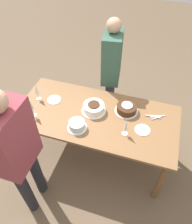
% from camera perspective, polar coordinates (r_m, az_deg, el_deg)
% --- Properties ---
extents(ground_plane, '(12.00, 12.00, 0.00)m').
position_cam_1_polar(ground_plane, '(3.00, -0.00, -10.63)').
color(ground_plane, brown).
extents(dining_table, '(1.79, 0.85, 0.75)m').
position_cam_1_polar(dining_table, '(2.49, -0.00, -2.45)').
color(dining_table, brown).
rests_on(dining_table, ground_plane).
extents(cake_center_white, '(0.27, 0.27, 0.10)m').
position_cam_1_polar(cake_center_white, '(2.42, -0.59, 1.12)').
color(cake_center_white, white).
rests_on(cake_center_white, dining_table).
extents(cake_front_chocolate, '(0.26, 0.26, 0.10)m').
position_cam_1_polar(cake_front_chocolate, '(2.45, 8.01, 0.96)').
color(cake_front_chocolate, white).
rests_on(cake_front_chocolate, dining_table).
extents(cake_back_decorated, '(0.21, 0.21, 0.09)m').
position_cam_1_polar(cake_back_decorated, '(2.27, -5.00, -3.43)').
color(cake_back_decorated, white).
rests_on(cake_back_decorated, dining_table).
extents(wine_glass_near, '(0.06, 0.06, 0.21)m').
position_cam_1_polar(wine_glass_near, '(2.60, -15.29, 5.62)').
color(wine_glass_near, silver).
rests_on(wine_glass_near, dining_table).
extents(wine_glass_far, '(0.07, 0.07, 0.23)m').
position_cam_1_polar(wine_glass_far, '(2.39, -16.60, 1.65)').
color(wine_glass_far, silver).
rests_on(wine_glass_far, dining_table).
extents(wine_glass_extra, '(0.06, 0.06, 0.21)m').
position_cam_1_polar(wine_glass_extra, '(2.15, 7.88, -3.43)').
color(wine_glass_extra, silver).
rests_on(wine_glass_extra, dining_table).
extents(dessert_plate_left, '(0.16, 0.16, 0.01)m').
position_cam_1_polar(dessert_plate_left, '(2.32, 12.04, -4.60)').
color(dessert_plate_left, white).
rests_on(dessert_plate_left, dining_table).
extents(dessert_plate_right, '(0.16, 0.16, 0.01)m').
position_cam_1_polar(dessert_plate_right, '(2.63, -10.89, 3.18)').
color(dessert_plate_right, white).
rests_on(dessert_plate_right, dining_table).
extents(fork_pile, '(0.21, 0.12, 0.01)m').
position_cam_1_polar(fork_pile, '(2.48, 15.48, -1.15)').
color(fork_pile, silver).
rests_on(fork_pile, dining_table).
extents(person_cutting, '(0.28, 0.43, 1.54)m').
position_cam_1_polar(person_cutting, '(2.83, 4.08, 11.85)').
color(person_cutting, '#2D334C').
rests_on(person_cutting, ground_plane).
extents(person_watching, '(0.22, 0.40, 1.62)m').
position_cam_1_polar(person_watching, '(1.97, -20.04, -9.17)').
color(person_watching, '#232328').
rests_on(person_watching, ground_plane).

